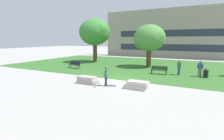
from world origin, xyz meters
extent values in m
plane|color=#A3A09B|center=(0.00, 0.00, 0.00)|extent=(140.00, 140.00, 0.00)
cube|color=#336628|center=(0.00, 10.00, 0.01)|extent=(40.00, 20.00, 0.02)
cube|color=#9E9991|center=(-1.69, -2.52, 0.16)|extent=(1.80, 0.90, 0.32)
cube|color=#A6A098|center=(-1.79, -2.52, 0.48)|extent=(1.66, 0.83, 0.32)
cube|color=#B2ADA3|center=(2.70, -2.18, 0.16)|extent=(1.80, 0.90, 0.32)
cube|color=#BBB6AB|center=(2.88, -2.18, 0.48)|extent=(1.66, 0.83, 0.32)
cylinder|color=#28282D|center=(0.15, -2.42, 0.43)|extent=(0.15, 0.15, 0.86)
cylinder|color=#28282D|center=(0.20, -2.61, 0.43)|extent=(0.15, 0.15, 0.86)
cube|color=#3D7047|center=(0.17, -2.52, 1.16)|extent=(0.33, 0.45, 0.60)
cylinder|color=#3D7047|center=(0.11, -2.01, 1.35)|extent=(0.23, 0.56, 0.31)
cylinder|color=#3D7047|center=(0.23, -3.02, 1.35)|extent=(0.23, 0.56, 0.31)
sphere|color=brown|center=(0.17, -2.52, 1.60)|extent=(0.22, 0.22, 0.22)
cube|color=#2D4C75|center=(0.53, -2.41, 0.09)|extent=(0.82, 0.47, 0.02)
cube|color=#2D4C75|center=(0.95, -2.26, 0.11)|extent=(0.18, 0.23, 0.06)
cube|color=#2D4C75|center=(0.11, -2.57, 0.11)|extent=(0.18, 0.23, 0.06)
cylinder|color=silver|center=(0.70, -2.23, 0.03)|extent=(0.06, 0.05, 0.06)
cylinder|color=silver|center=(0.78, -2.44, 0.03)|extent=(0.06, 0.05, 0.06)
cylinder|color=silver|center=(0.29, -2.39, 0.03)|extent=(0.06, 0.05, 0.06)
cylinder|color=silver|center=(0.36, -2.59, 0.03)|extent=(0.06, 0.05, 0.06)
cube|color=#284723|center=(3.04, 4.59, 0.46)|extent=(1.81, 0.46, 0.05)
cube|color=#284723|center=(3.04, 4.84, 0.69)|extent=(1.80, 0.15, 0.46)
cube|color=black|center=(2.20, 4.58, 0.58)|extent=(0.07, 0.40, 0.04)
cube|color=black|center=(3.88, 4.60, 0.58)|extent=(0.07, 0.40, 0.04)
cylinder|color=black|center=(2.24, 4.42, 0.23)|extent=(0.07, 0.07, 0.41)
cylinder|color=black|center=(3.84, 4.44, 0.23)|extent=(0.07, 0.07, 0.41)
cylinder|color=black|center=(2.24, 4.74, 0.23)|extent=(0.07, 0.07, 0.41)
cylinder|color=black|center=(3.84, 4.76, 0.23)|extent=(0.07, 0.07, 0.41)
cube|color=#1E232D|center=(-8.16, 3.51, 0.46)|extent=(1.84, 0.62, 0.05)
cube|color=#1E232D|center=(-8.14, 3.76, 0.69)|extent=(1.80, 0.31, 0.46)
cube|color=black|center=(-9.00, 3.59, 0.58)|extent=(0.10, 0.40, 0.04)
cube|color=black|center=(-7.33, 3.42, 0.58)|extent=(0.10, 0.40, 0.04)
cylinder|color=black|center=(-8.98, 3.43, 0.23)|extent=(0.07, 0.07, 0.41)
cylinder|color=black|center=(-7.38, 3.27, 0.23)|extent=(0.07, 0.07, 0.41)
cylinder|color=black|center=(-8.94, 3.75, 0.23)|extent=(0.07, 0.07, 0.41)
cylinder|color=black|center=(-7.35, 3.59, 0.23)|extent=(0.07, 0.07, 0.41)
cylinder|color=#4C3823|center=(0.55, 9.22, 1.47)|extent=(0.66, 0.66, 2.89)
ellipsoid|color=#4C893D|center=(0.55, 9.22, 4.11)|extent=(4.34, 4.34, 3.69)
sphere|color=#4C893D|center=(-0.64, 9.65, 3.67)|extent=(2.38, 2.38, 2.38)
sphere|color=#4C893D|center=(1.63, 8.79, 4.32)|extent=(2.17, 2.17, 2.17)
cylinder|color=#4C3823|center=(-9.20, 10.45, 1.85)|extent=(0.70, 0.70, 3.67)
ellipsoid|color=#387F33|center=(-9.20, 10.45, 5.13)|extent=(5.24, 5.24, 4.45)
sphere|color=#387F33|center=(-10.65, 10.97, 4.60)|extent=(2.88, 2.88, 2.88)
sphere|color=#387F33|center=(-7.90, 9.92, 5.39)|extent=(2.62, 2.62, 2.62)
cylinder|color=black|center=(7.72, 4.98, 0.42)|extent=(0.48, 0.48, 0.80)
cone|color=black|center=(7.72, 4.98, 0.90)|extent=(0.49, 0.49, 0.16)
cylinder|color=brown|center=(7.08, 5.18, 0.45)|extent=(0.15, 0.15, 0.86)
cylinder|color=brown|center=(7.25, 5.09, 0.45)|extent=(0.15, 0.15, 0.86)
cube|color=#334784|center=(7.17, 5.13, 1.18)|extent=(0.47, 0.40, 0.60)
cylinder|color=#334784|center=(6.94, 5.31, 1.21)|extent=(0.22, 0.18, 0.56)
cylinder|color=#334784|center=(7.40, 4.96, 1.21)|extent=(0.22, 0.18, 0.56)
sphere|color=brown|center=(7.17, 5.13, 1.62)|extent=(0.22, 0.22, 0.22)
cylinder|color=#384C7A|center=(5.16, 5.03, 0.45)|extent=(0.15, 0.15, 0.86)
cylinder|color=#384C7A|center=(5.03, 5.18, 0.45)|extent=(0.15, 0.15, 0.86)
cube|color=#3D7047|center=(5.10, 5.11, 1.18)|extent=(0.44, 0.46, 0.60)
cylinder|color=#3D7047|center=(5.27, 4.93, 1.20)|extent=(0.16, 0.17, 0.56)
cylinder|color=#3D7047|center=(4.93, 5.29, 1.20)|extent=(0.16, 0.17, 0.56)
sphere|color=#9E7051|center=(5.10, 5.11, 1.62)|extent=(0.22, 0.22, 0.22)
cube|color=gray|center=(0.38, 24.50, 5.20)|extent=(28.97, 1.00, 10.41)
cube|color=#232D3D|center=(0.38, 23.98, 2.20)|extent=(21.72, 0.03, 1.40)
cube|color=#232D3D|center=(0.38, 23.98, 5.20)|extent=(21.72, 0.03, 1.40)
camera|label=1|loc=(7.19, -15.04, 3.89)|focal=28.00mm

